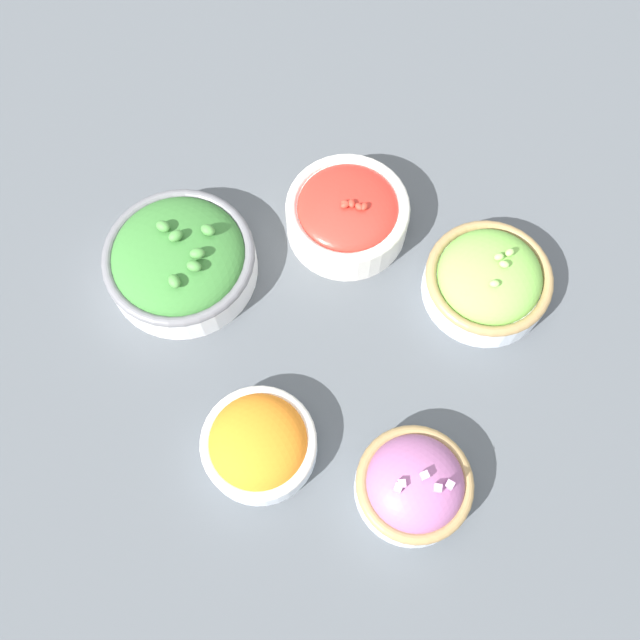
# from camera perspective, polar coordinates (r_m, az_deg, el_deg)

# --- Properties ---
(ground_plane) EXTENTS (3.00, 3.00, 0.00)m
(ground_plane) POSITION_cam_1_polar(r_m,az_deg,el_deg) (0.79, -0.00, -0.80)
(ground_plane) COLOR #4C5156
(bowl_carrots) EXTENTS (0.12, 0.12, 0.06)m
(bowl_carrots) POSITION_cam_1_polar(r_m,az_deg,el_deg) (0.73, -4.97, -9.79)
(bowl_carrots) COLOR silver
(bowl_carrots) RESTS_ON ground_plane
(bowl_broccoli) EXTENTS (0.17, 0.17, 0.08)m
(bowl_broccoli) POSITION_cam_1_polar(r_m,az_deg,el_deg) (0.81, -11.16, 4.77)
(bowl_broccoli) COLOR white
(bowl_broccoli) RESTS_ON ground_plane
(bowl_lettuce) EXTENTS (0.14, 0.14, 0.07)m
(bowl_lettuce) POSITION_cam_1_polar(r_m,az_deg,el_deg) (0.81, 13.29, 3.15)
(bowl_lettuce) COLOR silver
(bowl_lettuce) RESTS_ON ground_plane
(bowl_cherry_tomatoes) EXTENTS (0.14, 0.14, 0.07)m
(bowl_cherry_tomatoes) POSITION_cam_1_polar(r_m,az_deg,el_deg) (0.82, 2.20, 8.50)
(bowl_cherry_tomatoes) COLOR silver
(bowl_cherry_tomatoes) RESTS_ON ground_plane
(bowl_red_onion) EXTENTS (0.12, 0.12, 0.07)m
(bowl_red_onion) POSITION_cam_1_polar(r_m,az_deg,el_deg) (0.73, 7.53, -12.93)
(bowl_red_onion) COLOR silver
(bowl_red_onion) RESTS_ON ground_plane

